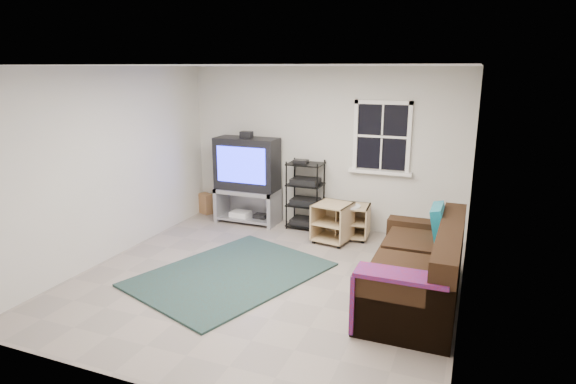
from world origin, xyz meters
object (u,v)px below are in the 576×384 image
at_px(tv_unit, 248,173).
at_px(side_table_left, 334,221).
at_px(sofa, 419,272).
at_px(side_table_right, 353,219).
at_px(av_rack, 305,199).

relative_size(tv_unit, side_table_left, 2.58).
height_order(tv_unit, side_table_left, tv_unit).
bearing_deg(sofa, side_table_right, 124.21).
relative_size(tv_unit, side_table_right, 2.83).
height_order(av_rack, sofa, av_rack).
xyz_separation_m(tv_unit, sofa, (3.07, -1.89, -0.51)).
xyz_separation_m(tv_unit, av_rack, (1.01, 0.06, -0.37)).
relative_size(side_table_left, sofa, 0.28).
height_order(side_table_right, sofa, sofa).
bearing_deg(av_rack, side_table_left, -35.74).
xyz_separation_m(side_table_left, side_table_right, (0.24, 0.27, -0.02)).
xyz_separation_m(av_rack, sofa, (2.06, -1.95, -0.14)).
bearing_deg(sofa, tv_unit, 148.44).
relative_size(av_rack, sofa, 0.52).
distance_m(av_rack, side_table_right, 0.89).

